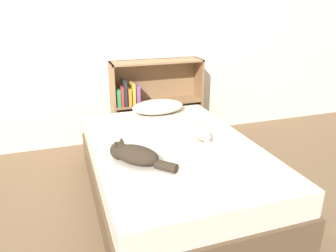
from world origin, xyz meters
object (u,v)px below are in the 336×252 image
(bed, at_px, (174,172))
(bookshelf, at_px, (152,100))
(cat_dark, at_px, (134,154))
(cat_light, at_px, (198,128))
(pillow, at_px, (158,107))

(bed, relative_size, bookshelf, 1.88)
(bookshelf, bearing_deg, cat_dark, -110.73)
(bed, bearing_deg, cat_light, 25.18)
(bed, bearing_deg, bookshelf, 81.59)
(cat_dark, distance_m, bookshelf, 1.49)
(bed, distance_m, pillow, 0.81)
(bed, relative_size, pillow, 3.68)
(pillow, height_order, cat_light, cat_light)
(bookshelf, bearing_deg, pillow, -99.09)
(cat_light, relative_size, cat_dark, 1.44)
(bed, relative_size, cat_dark, 4.40)
(cat_light, bearing_deg, cat_dark, 123.11)
(bed, xyz_separation_m, cat_light, (0.25, 0.12, 0.29))
(bed, height_order, bookshelf, bookshelf)
(cat_light, relative_size, bookshelf, 0.61)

